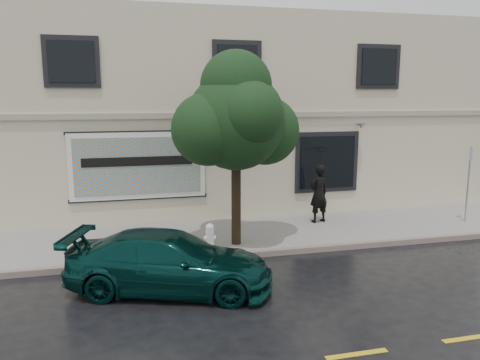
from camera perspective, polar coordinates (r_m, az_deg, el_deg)
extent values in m
plane|color=black|center=(11.35, 5.64, -11.61)|extent=(90.00, 90.00, 0.00)
cube|color=#9E9A95|center=(14.25, 1.27, -6.65)|extent=(20.00, 3.50, 0.15)
cube|color=gray|center=(12.66, 3.36, -8.87)|extent=(20.00, 0.18, 0.16)
cube|color=gold|center=(8.46, 14.04, -19.89)|extent=(19.00, 0.12, 0.01)
cube|color=beige|center=(19.26, -3.19, 8.08)|extent=(20.00, 8.00, 7.00)
cube|color=#9E9984|center=(15.31, -0.36, 7.93)|extent=(20.00, 0.12, 0.18)
cube|color=black|center=(16.50, 10.53, 2.17)|extent=(2.30, 0.10, 2.10)
cube|color=black|center=(16.45, 10.61, 2.14)|extent=(2.00, 0.05, 1.80)
cube|color=black|center=(14.92, -19.88, 13.43)|extent=(1.30, 0.05, 1.20)
cube|color=black|center=(15.27, -0.31, 13.93)|extent=(1.30, 0.05, 1.20)
cube|color=black|center=(17.15, 16.61, 13.11)|extent=(1.30, 0.05, 1.20)
cube|color=white|center=(15.01, -12.30, 1.70)|extent=(4.20, 0.06, 2.10)
cube|color=#C7802C|center=(14.97, -12.29, 1.68)|extent=(3.90, 0.04, 1.80)
cube|color=black|center=(15.22, -12.15, -2.19)|extent=(4.30, 0.10, 0.10)
cube|color=black|center=(14.92, -12.45, 5.71)|extent=(4.30, 0.10, 0.10)
cube|color=black|center=(14.92, -12.31, 2.24)|extent=(3.40, 0.02, 0.28)
imported|color=#08302D|center=(10.44, -8.54, -9.84)|extent=(4.85, 3.27, 1.30)
imported|color=black|center=(15.34, 9.58, -1.63)|extent=(0.78, 0.61, 1.90)
imported|color=black|center=(15.12, 9.73, 3.42)|extent=(1.46, 1.46, 0.82)
cylinder|color=black|center=(12.84, -0.48, -2.64)|extent=(0.26, 0.26, 2.41)
sphere|color=black|center=(12.54, -0.49, 7.23)|extent=(2.65, 2.65, 2.65)
cylinder|color=white|center=(12.56, -3.67, -8.48)|extent=(0.29, 0.29, 0.08)
cylinder|color=white|center=(12.46, -3.69, -7.14)|extent=(0.21, 0.21, 0.54)
sphere|color=white|center=(12.38, -3.70, -5.79)|extent=(0.21, 0.21, 0.21)
cylinder|color=white|center=(12.46, -3.69, -7.04)|extent=(0.31, 0.10, 0.10)
cylinder|color=#959A9E|center=(16.82, 26.02, -0.54)|extent=(0.05, 0.05, 2.45)
cube|color=silver|center=(16.68, 26.29, 2.81)|extent=(0.28, 0.14, 0.40)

